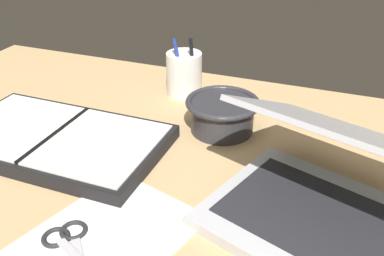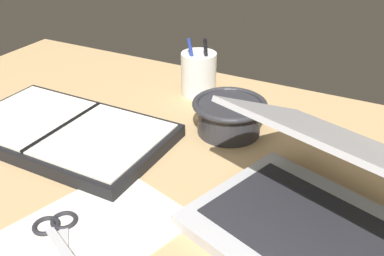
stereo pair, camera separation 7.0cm
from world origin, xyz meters
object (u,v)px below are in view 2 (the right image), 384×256
object	(u,v)px
planner	(65,132)
scissors	(57,229)
laptop	(333,208)
bowl	(229,115)
pen_cup	(199,74)

from	to	relation	value
planner	scissors	bearing A→B (deg)	-50.25
planner	scissors	world-z (taller)	planner
laptop	planner	bearing A→B (deg)	-165.22
planner	scissors	xyz separation A→B (cm)	(16.28, -19.88, -1.00)
bowl	scissors	size ratio (longest dim) A/B	1.19
pen_cup	planner	size ratio (longest dim) A/B	0.35
planner	pen_cup	bearing A→B (deg)	65.85
pen_cup	scissors	world-z (taller)	pen_cup
laptop	scissors	bearing A→B (deg)	-135.13
bowl	planner	bearing A→B (deg)	-148.26
laptop	pen_cup	distance (cm)	48.97
pen_cup	planner	world-z (taller)	pen_cup
pen_cup	scissors	bearing A→B (deg)	-86.68
scissors	pen_cup	bearing A→B (deg)	129.58
laptop	scissors	size ratio (longest dim) A/B	3.41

